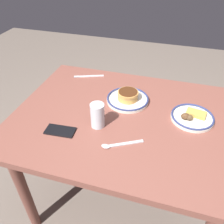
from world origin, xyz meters
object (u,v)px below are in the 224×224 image
(fork_near, at_px, (89,76))
(tea_spoon, at_px, (117,145))
(plate_center_pancakes, at_px, (192,117))
(cell_phone, at_px, (60,131))
(drinking_glass, at_px, (98,116))
(plate_near_main, at_px, (128,98))

(fork_near, xyz_separation_m, tea_spoon, (-0.35, 0.56, 0.00))
(fork_near, bearing_deg, tea_spoon, 122.02)
(plate_center_pancakes, height_order, tea_spoon, plate_center_pancakes)
(cell_phone, bearing_deg, drinking_glass, -153.65)
(tea_spoon, bearing_deg, drinking_glass, -40.37)
(drinking_glass, xyz_separation_m, fork_near, (0.22, -0.45, -0.05))
(cell_phone, xyz_separation_m, fork_near, (0.06, -0.54, -0.00))
(drinking_glass, bearing_deg, fork_near, -63.72)
(fork_near, height_order, tea_spoon, tea_spoon)
(plate_center_pancakes, bearing_deg, fork_near, -21.73)
(plate_near_main, height_order, cell_phone, plate_near_main)
(plate_center_pancakes, bearing_deg, cell_phone, 24.46)
(cell_phone, height_order, tea_spoon, tea_spoon)
(plate_near_main, relative_size, drinking_glass, 1.88)
(plate_near_main, relative_size, fork_near, 1.25)
(plate_near_main, distance_m, cell_phone, 0.43)
(cell_phone, bearing_deg, plate_near_main, -130.64)
(plate_near_main, height_order, plate_center_pancakes, plate_near_main)
(plate_center_pancakes, distance_m, fork_near, 0.72)
(plate_center_pancakes, relative_size, fork_near, 1.14)
(plate_near_main, distance_m, fork_near, 0.38)
(fork_near, bearing_deg, drinking_glass, 116.28)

